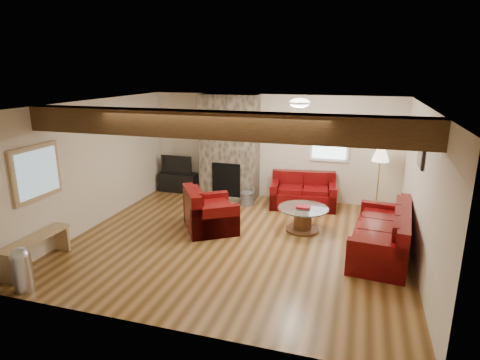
# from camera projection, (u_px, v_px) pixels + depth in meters

# --- Properties ---
(room) EXTENTS (8.00, 8.00, 8.00)m
(room) POSITION_uv_depth(u_px,v_px,m) (238.00, 175.00, 7.09)
(room) COLOR brown
(room) RESTS_ON ground
(floor) EXTENTS (6.00, 6.00, 0.00)m
(floor) POSITION_uv_depth(u_px,v_px,m) (238.00, 241.00, 7.43)
(floor) COLOR brown
(floor) RESTS_ON ground
(oak_beam) EXTENTS (6.00, 0.36, 0.38)m
(oak_beam) POSITION_uv_depth(u_px,v_px,m) (212.00, 125.00, 5.65)
(oak_beam) COLOR #33210F
(oak_beam) RESTS_ON room
(chimney_breast) EXTENTS (1.40, 0.67, 2.50)m
(chimney_breast) POSITION_uv_depth(u_px,v_px,m) (229.00, 148.00, 9.68)
(chimney_breast) COLOR #3A352C
(chimney_breast) RESTS_ON floor
(back_window) EXTENTS (0.90, 0.08, 1.10)m
(back_window) POSITION_uv_depth(u_px,v_px,m) (330.00, 138.00, 9.13)
(back_window) COLOR white
(back_window) RESTS_ON room
(hatch_window) EXTENTS (0.08, 1.00, 0.90)m
(hatch_window) POSITION_uv_depth(u_px,v_px,m) (37.00, 173.00, 6.48)
(hatch_window) COLOR tan
(hatch_window) RESTS_ON room
(ceiling_dome) EXTENTS (0.40, 0.40, 0.18)m
(ceiling_dome) POSITION_uv_depth(u_px,v_px,m) (300.00, 104.00, 7.35)
(ceiling_dome) COLOR white
(ceiling_dome) RESTS_ON room
(artwork_back) EXTENTS (0.42, 0.06, 0.52)m
(artwork_back) POSITION_uv_depth(u_px,v_px,m) (278.00, 129.00, 9.43)
(artwork_back) COLOR black
(artwork_back) RESTS_ON room
(artwork_right) EXTENTS (0.06, 0.55, 0.42)m
(artwork_right) POSITION_uv_depth(u_px,v_px,m) (421.00, 154.00, 6.40)
(artwork_right) COLOR black
(artwork_right) RESTS_ON room
(sofa_three) EXTENTS (1.08, 2.18, 0.81)m
(sofa_three) POSITION_uv_depth(u_px,v_px,m) (381.00, 231.00, 6.83)
(sofa_three) COLOR #4D050A
(sofa_three) RESTS_ON floor
(loveseat) EXTENTS (1.55, 1.02, 0.77)m
(loveseat) POSITION_uv_depth(u_px,v_px,m) (303.00, 191.00, 9.14)
(loveseat) COLOR #4D050A
(loveseat) RESTS_ON floor
(armchair_red) EXTENTS (1.34, 1.37, 0.85)m
(armchair_red) POSITION_uv_depth(u_px,v_px,m) (210.00, 209.00, 7.85)
(armchair_red) COLOR #4D050A
(armchair_red) RESTS_ON floor
(coffee_table) EXTENTS (0.97, 0.97, 0.51)m
(coffee_table) POSITION_uv_depth(u_px,v_px,m) (303.00, 219.00, 7.82)
(coffee_table) COLOR #482E17
(coffee_table) RESTS_ON floor
(tv_cabinet) EXTENTS (0.97, 0.39, 0.48)m
(tv_cabinet) POSITION_uv_depth(u_px,v_px,m) (179.00, 182.00, 10.37)
(tv_cabinet) COLOR black
(tv_cabinet) RESTS_ON floor
(television) EXTENTS (0.82, 0.11, 0.47)m
(television) POSITION_uv_depth(u_px,v_px,m) (178.00, 164.00, 10.24)
(television) COLOR black
(television) RESTS_ON tv_cabinet
(floor_lamp) EXTENTS (0.37, 0.37, 1.43)m
(floor_lamp) POSITION_uv_depth(u_px,v_px,m) (380.00, 159.00, 8.54)
(floor_lamp) COLOR tan
(floor_lamp) RESTS_ON floor
(pine_bench) EXTENTS (0.30, 1.29, 0.48)m
(pine_bench) POSITION_uv_depth(u_px,v_px,m) (36.00, 251.00, 6.43)
(pine_bench) COLOR tan
(pine_bench) RESTS_ON floor
(pedal_bin) EXTENTS (0.34, 0.34, 0.67)m
(pedal_bin) POSITION_uv_depth(u_px,v_px,m) (22.00, 269.00, 5.66)
(pedal_bin) COLOR #B6B6BB
(pedal_bin) RESTS_ON floor
(coal_bucket) EXTENTS (0.34, 0.34, 0.32)m
(coal_bucket) POSITION_uv_depth(u_px,v_px,m) (247.00, 198.00, 9.32)
(coal_bucket) COLOR gray
(coal_bucket) RESTS_ON floor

